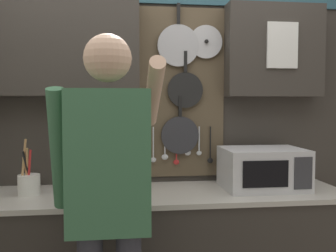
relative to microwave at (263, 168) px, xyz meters
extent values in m
cube|color=beige|center=(-0.64, -0.02, -0.15)|extent=(2.27, 0.62, 0.03)
cube|color=#38332D|center=(-0.64, 0.30, 0.18)|extent=(2.84, 0.04, 2.49)
cube|color=#38332D|center=(-1.28, 0.20, 0.78)|extent=(0.98, 0.16, 0.63)
cube|color=#38332D|center=(0.14, 0.20, 0.78)|extent=(0.67, 0.16, 0.63)
cube|color=brown|center=(-0.49, 0.27, 0.49)|extent=(0.60, 0.01, 1.17)
cylinder|color=#B7B7BC|center=(-0.52, 0.24, 0.81)|extent=(0.29, 0.02, 0.29)
cube|color=black|center=(-0.52, 0.24, 1.03)|extent=(0.02, 0.02, 0.14)
cylinder|color=black|center=(-0.47, 0.24, 0.51)|extent=(0.24, 0.02, 0.24)
cube|color=black|center=(-0.47, 0.24, 0.70)|extent=(0.02, 0.02, 0.14)
cylinder|color=#2D2D33|center=(-0.51, 0.24, 0.20)|extent=(0.26, 0.02, 0.26)
cube|color=black|center=(-0.51, 0.24, 0.40)|extent=(0.02, 0.02, 0.14)
cylinder|color=silver|center=(-0.33, 0.24, 0.84)|extent=(0.23, 0.01, 0.23)
sphere|color=black|center=(-0.33, 0.22, 0.84)|extent=(0.03, 0.03, 0.03)
cylinder|color=silver|center=(-0.69, 0.24, 0.15)|extent=(0.01, 0.01, 0.22)
ellipsoid|color=silver|center=(-0.69, 0.24, 0.03)|extent=(0.04, 0.01, 0.04)
cylinder|color=silver|center=(-0.61, 0.24, 0.16)|extent=(0.01, 0.01, 0.20)
ellipsoid|color=silver|center=(-0.61, 0.24, 0.05)|extent=(0.04, 0.01, 0.04)
cylinder|color=red|center=(-0.53, 0.24, 0.14)|extent=(0.01, 0.01, 0.23)
ellipsoid|color=red|center=(-0.53, 0.24, 0.01)|extent=(0.04, 0.01, 0.04)
cylinder|color=silver|center=(-0.45, 0.24, 0.18)|extent=(0.01, 0.01, 0.17)
ellipsoid|color=silver|center=(-0.45, 0.24, 0.08)|extent=(0.04, 0.01, 0.04)
cylinder|color=silver|center=(-0.37, 0.24, 0.17)|extent=(0.01, 0.01, 0.18)
ellipsoid|color=silver|center=(-0.37, 0.24, 0.07)|extent=(0.04, 0.01, 0.03)
cylinder|color=black|center=(-0.29, 0.24, 0.15)|extent=(0.01, 0.01, 0.23)
ellipsoid|color=black|center=(-0.29, 0.24, 0.02)|extent=(0.04, 0.01, 0.04)
cube|color=white|center=(0.16, 0.11, 0.81)|extent=(0.21, 0.02, 0.31)
cube|color=silver|center=(0.00, 0.00, 0.00)|extent=(0.51, 0.38, 0.26)
cube|color=black|center=(-0.06, -0.19, 0.00)|extent=(0.28, 0.01, 0.16)
cube|color=#333338|center=(0.18, -0.19, 0.00)|extent=(0.11, 0.01, 0.20)
cube|color=brown|center=(-0.96, 0.00, -0.03)|extent=(0.11, 0.15, 0.21)
cylinder|color=black|center=(-0.99, -0.03, 0.10)|extent=(0.02, 0.03, 0.05)
cylinder|color=black|center=(-0.98, -0.03, 0.11)|extent=(0.02, 0.03, 0.06)
cylinder|color=black|center=(-0.96, -0.03, 0.12)|extent=(0.02, 0.03, 0.08)
cylinder|color=black|center=(-0.95, -0.03, 0.11)|extent=(0.02, 0.03, 0.07)
cylinder|color=black|center=(-0.93, -0.03, 0.11)|extent=(0.02, 0.03, 0.06)
cylinder|color=black|center=(-0.92, -0.03, 0.12)|extent=(0.02, 0.04, 0.08)
cylinder|color=white|center=(-1.46, 0.00, -0.07)|extent=(0.13, 0.13, 0.12)
cylinder|color=tan|center=(-1.47, 0.00, 0.01)|extent=(0.05, 0.04, 0.18)
cylinder|color=black|center=(-1.47, 0.00, 0.03)|extent=(0.05, 0.04, 0.22)
cylinder|color=tan|center=(-1.49, -0.01, 0.06)|extent=(0.04, 0.05, 0.29)
cylinder|color=tan|center=(-1.47, 0.00, 0.04)|extent=(0.03, 0.05, 0.24)
cylinder|color=red|center=(-1.46, 0.00, 0.03)|extent=(0.03, 0.02, 0.23)
cube|color=#3D704C|center=(-0.97, -0.56, 0.15)|extent=(0.38, 0.22, 0.66)
sphere|color=#DBAD8E|center=(-0.97, -0.56, 0.63)|extent=(0.22, 0.22, 0.22)
cylinder|color=#3D704C|center=(-1.20, -0.52, 0.20)|extent=(0.08, 0.25, 0.59)
cylinder|color=#DBAD8E|center=(-0.74, -0.31, 0.47)|extent=(0.08, 0.55, 0.36)
camera|label=1|loc=(-0.90, -2.30, 0.42)|focal=40.00mm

